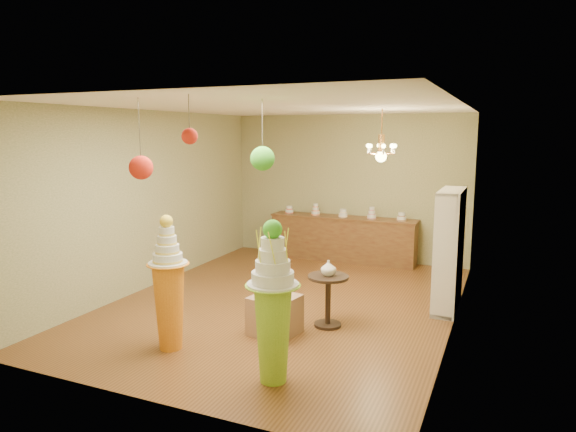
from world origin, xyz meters
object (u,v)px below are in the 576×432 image
at_px(pedestal_green, 273,313).
at_px(round_table, 328,294).
at_px(pedestal_orange, 169,295).
at_px(sideboard, 343,238).

relative_size(pedestal_green, round_table, 2.45).
relative_size(pedestal_orange, sideboard, 0.55).
height_order(sideboard, round_table, sideboard).
bearing_deg(sideboard, pedestal_orange, -96.82).
xyz_separation_m(pedestal_green, pedestal_orange, (-1.52, 0.27, -0.08)).
bearing_deg(sideboard, round_table, -75.66).
height_order(pedestal_orange, round_table, pedestal_orange).
distance_m(pedestal_orange, sideboard, 5.12).
xyz_separation_m(pedestal_green, round_table, (0.02, 1.73, -0.30)).
bearing_deg(round_table, pedestal_orange, -136.32).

